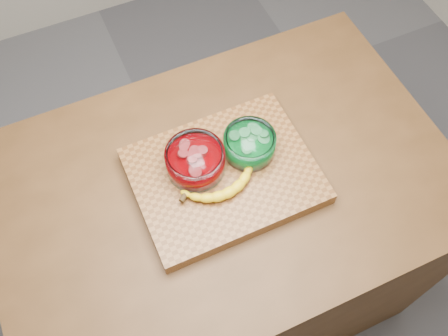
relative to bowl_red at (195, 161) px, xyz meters
name	(u,v)px	position (x,y,z in m)	size (l,w,h in m)	color
ground	(224,284)	(0.06, -0.04, -0.97)	(3.50, 3.50, 0.00)	slate
counter	(224,244)	(0.06, -0.04, -0.52)	(1.20, 0.80, 0.90)	#4F3117
cutting_board	(224,176)	(0.06, -0.04, -0.05)	(0.45, 0.35, 0.04)	brown
bowl_red	(195,161)	(0.00, 0.00, 0.00)	(0.15, 0.15, 0.07)	white
bowl_green	(249,144)	(0.14, -0.01, 0.00)	(0.13, 0.13, 0.06)	white
banana	(222,183)	(0.04, -0.07, -0.02)	(0.23, 0.11, 0.03)	yellow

